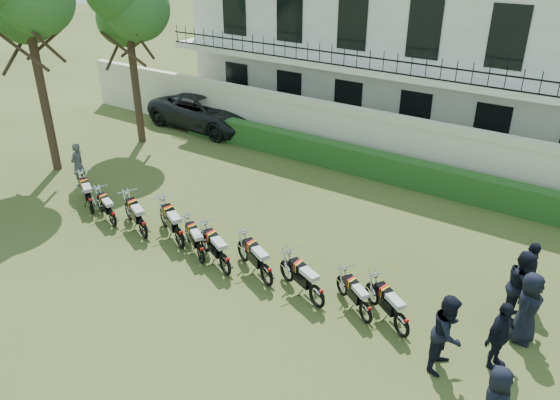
{
  "coord_description": "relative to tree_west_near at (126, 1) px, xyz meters",
  "views": [
    {
      "loc": [
        8.72,
        -10.48,
        8.6
      ],
      "look_at": [
        0.79,
        1.36,
        1.37
      ],
      "focal_mm": 35.0,
      "sensor_mm": 36.0,
      "label": 1
    }
  ],
  "objects": [
    {
      "name": "motorcycle_1",
      "position": [
        4.91,
        -5.9,
        -5.44
      ],
      "size": [
        1.69,
        0.81,
        0.97
      ],
      "rotation": [
        0.0,
        0.0,
        1.19
      ],
      "color": "black",
      "rests_on": "ground"
    },
    {
      "name": "perimeter_wall",
      "position": [
        8.96,
        3.0,
        -4.72
      ],
      "size": [
        30.0,
        0.35,
        2.3
      ],
      "color": "beige",
      "rests_on": "ground"
    },
    {
      "name": "officer_4",
      "position": [
        16.55,
        -3.48,
        -4.95
      ],
      "size": [
        0.84,
        1.01,
        1.88
      ],
      "primitive_type": "imported",
      "rotation": [
        0.0,
        0.0,
        1.72
      ],
      "color": "black",
      "rests_on": "ground"
    },
    {
      "name": "motorcycle_6",
      "position": [
        10.76,
        -5.78,
        -5.39
      ],
      "size": [
        1.83,
        1.0,
        1.09
      ],
      "rotation": [
        0.0,
        0.0,
        1.11
      ],
      "color": "black",
      "rests_on": "ground"
    },
    {
      "name": "officer_2",
      "position": [
        16.55,
        -5.46,
        -5.05
      ],
      "size": [
        0.71,
        1.07,
        1.68
      ],
      "primitive_type": "imported",
      "rotation": [
        0.0,
        0.0,
        1.24
      ],
      "color": "black",
      "rests_on": "ground"
    },
    {
      "name": "motorcycle_9",
      "position": [
        14.5,
        -5.68,
        -5.41
      ],
      "size": [
        1.62,
        1.12,
        1.03
      ],
      "rotation": [
        0.0,
        0.0,
        0.98
      ],
      "color": "black",
      "rests_on": "ground"
    },
    {
      "name": "motorcycle_2",
      "position": [
        6.27,
        -5.89,
        -5.38
      ],
      "size": [
        1.89,
        0.99,
        1.11
      ],
      "rotation": [
        0.0,
        0.0,
        1.14
      ],
      "color": "black",
      "rests_on": "ground"
    },
    {
      "name": "building",
      "position": [
        8.96,
        8.96,
        -2.18
      ],
      "size": [
        20.4,
        9.6,
        7.4
      ],
      "color": "white",
      "rests_on": "ground"
    },
    {
      "name": "motorcycle_7",
      "position": [
        12.32,
        -5.83,
        -5.4
      ],
      "size": [
        1.83,
        0.91,
        1.06
      ],
      "rotation": [
        0.0,
        0.0,
        1.17
      ],
      "color": "black",
      "rests_on": "ground"
    },
    {
      "name": "motorcycle_5",
      "position": [
        9.55,
        -6.01,
        -5.38
      ],
      "size": [
        1.86,
        1.01,
        1.1
      ],
      "rotation": [
        0.0,
        0.0,
        1.12
      ],
      "color": "black",
      "rests_on": "ground"
    },
    {
      "name": "inspector",
      "position": [
        1.45,
        -4.44,
        -5.09
      ],
      "size": [
        0.52,
        0.66,
        1.61
      ],
      "primitive_type": "imported",
      "rotation": [
        0.0,
        0.0,
        -1.32
      ],
      "color": "#525156",
      "rests_on": "ground"
    },
    {
      "name": "hedge",
      "position": [
        9.96,
        2.2,
        -5.39
      ],
      "size": [
        18.0,
        0.6,
        1.0
      ],
      "primitive_type": "cube",
      "color": "#1E4E1C",
      "rests_on": "ground"
    },
    {
      "name": "officer_3",
      "position": [
        16.84,
        -4.22,
        -4.99
      ],
      "size": [
        0.63,
        0.91,
        1.79
      ],
      "primitive_type": "imported",
      "rotation": [
        0.0,
        0.0,
        1.5
      ],
      "color": "black",
      "rests_on": "ground"
    },
    {
      "name": "motorcycle_0",
      "position": [
        3.64,
        -5.71,
        -5.39
      ],
      "size": [
        1.76,
        1.06,
        1.07
      ],
      "rotation": [
        0.0,
        0.0,
        1.05
      ],
      "color": "black",
      "rests_on": "ground"
    },
    {
      "name": "motorcycle_3",
      "position": [
        7.58,
        -5.69,
        -5.35
      ],
      "size": [
        1.94,
        1.11,
        1.16
      ],
      "rotation": [
        0.0,
        0.0,
        1.09
      ],
      "color": "black",
      "rests_on": "ground"
    },
    {
      "name": "suv",
      "position": [
        1.16,
        3.01,
        -5.09
      ],
      "size": [
        5.85,
        2.89,
        1.6
      ],
      "primitive_type": "imported",
      "rotation": [
        0.0,
        0.0,
        1.53
      ],
      "color": "black",
      "rests_on": "ground"
    },
    {
      "name": "officer_5",
      "position": [
        16.56,
        -2.71,
        -5.03
      ],
      "size": [
        0.57,
        1.06,
        1.73
      ],
      "primitive_type": "imported",
      "rotation": [
        0.0,
        0.0,
        1.73
      ],
      "color": "black",
      "rests_on": "ground"
    },
    {
      "name": "motorcycle_4",
      "position": [
        8.61,
        -5.93,
        -5.43
      ],
      "size": [
        1.61,
        1.05,
        1.0
      ],
      "rotation": [
        0.0,
        0.0,
        1.01
      ],
      "color": "black",
      "rests_on": "ground"
    },
    {
      "name": "tree_west_near",
      "position": [
        0.0,
        0.0,
        0.0
      ],
      "size": [
        3.4,
        3.2,
        7.9
      ],
      "color": "#473323",
      "rests_on": "ground"
    },
    {
      "name": "officer_1",
      "position": [
        15.63,
        -6.06,
        -4.97
      ],
      "size": [
        0.74,
        0.93,
        1.84
      ],
      "primitive_type": "imported",
      "rotation": [
        0.0,
        0.0,
        1.52
      ],
      "color": "black",
      "rests_on": "ground"
    },
    {
      "name": "motorcycle_8",
      "position": [
        13.59,
        -5.69,
        -5.45
      ],
      "size": [
        1.48,
        1.03,
        0.94
      ],
      "rotation": [
        0.0,
        0.0,
        0.98
      ],
      "color": "black",
      "rests_on": "ground"
    },
    {
      "name": "ground",
      "position": [
        8.96,
        -5.0,
        -5.89
      ],
      "size": [
        100.0,
        100.0,
        0.0
      ],
      "primitive_type": "plane",
      "color": "#3C481C",
      "rests_on": "ground"
    }
  ]
}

